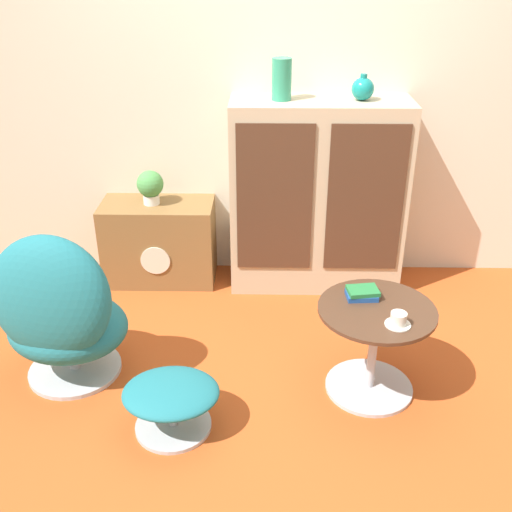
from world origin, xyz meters
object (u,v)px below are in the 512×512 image
Objects in this scene: vase_inner_left at (363,89)px; potted_plant at (150,186)px; coffee_table at (373,343)px; sideboard at (317,197)px; book_stack at (362,293)px; tv_console at (159,242)px; ottoman at (171,398)px; vase_leftmost at (282,79)px; teacup at (398,320)px; egg_chair at (60,314)px.

vase_inner_left is 1.43m from potted_plant.
potted_plant reaches higher than coffee_table.
book_stack is (0.15, -1.01, -0.10)m from sideboard.
ottoman is (0.28, -1.43, -0.10)m from tv_console.
tv_console is (-1.03, 0.02, -0.34)m from sideboard.
tv_console is 1.62× the size of ottoman.
tv_console is at bearing 179.00° from vase_leftmost.
ottoman is 1.10m from teacup.
coffee_table is 1.75m from potted_plant.
vase_inner_left is (1.27, -0.01, 1.01)m from tv_console.
ottoman is at bearing -78.94° from tv_console.
vase_leftmost is at bearing -1.00° from tv_console.
tv_console reaches higher than ottoman.
ottoman is at bearing -124.89° from vase_inner_left.
egg_chair reaches higher than potted_plant.
vase_inner_left reaches higher than sideboard.
ottoman is (-0.75, -1.41, -0.43)m from sideboard.
egg_chair is at bearing -136.22° from vase_leftmost.
vase_inner_left reaches higher than tv_console.
vase_leftmost reaches higher than tv_console.
sideboard is at bearing -0.98° from potted_plant.
potted_plant is (-1.28, 1.13, 0.39)m from coffee_table.
vase_leftmost is at bearing 70.06° from ottoman.
coffee_table is at bearing -58.99° from book_stack.
coffee_table is at bearing -2.09° from egg_chair.
vase_leftmost is at bearing 179.07° from sideboard.
coffee_table is (1.56, -0.06, -0.11)m from egg_chair.
teacup is 0.73× the size of book_stack.
coffee_table is at bearing -91.06° from vase_inner_left.
vase_inner_left is (0.99, 1.42, 1.11)m from ottoman.
book_stack is at bearing -41.03° from tv_console.
book_stack is at bearing 23.69° from ottoman.
vase_leftmost is at bearing 180.00° from vase_inner_left.
tv_console is 3.05× the size of vase_leftmost.
coffee_table is 0.28m from teacup.
vase_leftmost is (0.51, 1.42, 1.16)m from ottoman.
teacup reaches higher than tv_console.
ottoman is 2.97× the size of vase_inner_left.
egg_chair reaches higher than ottoman.
vase_leftmost is (0.79, -0.01, 1.06)m from tv_console.
tv_console is 1.13m from egg_chair.
sideboard reaches higher than coffee_table.
teacup is at bearing -43.43° from potted_plant.
vase_leftmost is (1.11, 1.06, 0.94)m from egg_chair.
teacup is (1.35, -1.27, -0.16)m from potted_plant.
sideboard is at bearing -179.06° from vase_inner_left.
ottoman is 3.76× the size of teacup.
book_stack is (-0.08, -1.02, -0.78)m from vase_inner_left.
coffee_table is 0.25m from book_stack.
sideboard reaches higher than ottoman.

